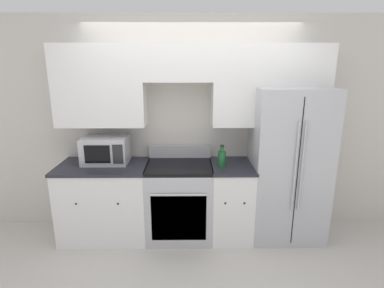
% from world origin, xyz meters
% --- Properties ---
extents(ground_plane, '(12.00, 12.00, 0.00)m').
position_xyz_m(ground_plane, '(0.00, 0.00, 0.00)').
color(ground_plane, beige).
extents(wall_back, '(8.00, 0.39, 2.60)m').
position_xyz_m(wall_back, '(0.01, 0.58, 1.51)').
color(wall_back, beige).
rests_on(wall_back, ground_plane).
extents(lower_cabinets_left, '(1.04, 0.64, 0.91)m').
position_xyz_m(lower_cabinets_left, '(-1.04, 0.31, 0.46)').
color(lower_cabinets_left, white).
rests_on(lower_cabinets_left, ground_plane).
extents(lower_cabinets_right, '(0.49, 0.64, 0.91)m').
position_xyz_m(lower_cabinets_right, '(0.47, 0.31, 0.46)').
color(lower_cabinets_right, white).
rests_on(lower_cabinets_right, ground_plane).
extents(oven_range, '(0.77, 0.65, 1.07)m').
position_xyz_m(oven_range, '(-0.15, 0.31, 0.46)').
color(oven_range, '#B7B7BC').
rests_on(oven_range, ground_plane).
extents(refrigerator, '(0.85, 0.78, 1.80)m').
position_xyz_m(refrigerator, '(1.12, 0.37, 0.90)').
color(refrigerator, '#B7B7BC').
rests_on(refrigerator, ground_plane).
extents(microwave, '(0.52, 0.36, 0.32)m').
position_xyz_m(microwave, '(-1.01, 0.40, 1.07)').
color(microwave, '#B7B7BC').
rests_on(microwave, lower_cabinets_left).
extents(bottle, '(0.09, 0.09, 0.26)m').
position_xyz_m(bottle, '(0.34, 0.24, 1.01)').
color(bottle, '#195928').
rests_on(bottle, lower_cabinets_right).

